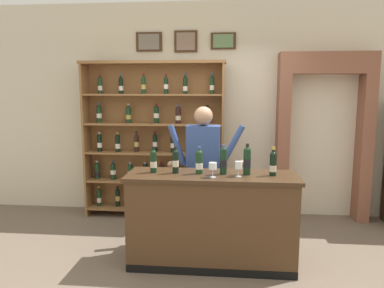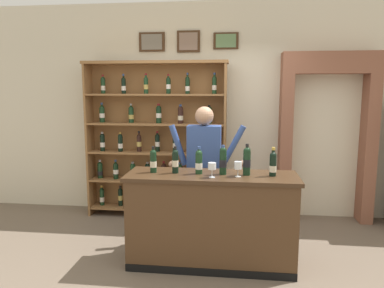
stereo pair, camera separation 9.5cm
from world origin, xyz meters
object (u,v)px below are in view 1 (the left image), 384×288
tasting_bottle_brunello (273,163)px  wine_glass_spare (213,167)px  wine_shelf (154,138)px  shopkeeper (203,159)px  tasting_bottle_chianti (199,162)px  tasting_bottle_grappa (176,161)px  tasting_bottle_bianco (153,161)px  tasting_bottle_prosecco (223,160)px  tasting_counter (212,220)px  wine_glass_left (239,166)px  tasting_bottle_rosso (247,160)px

tasting_bottle_brunello → wine_glass_spare: bearing=-166.9°
wine_shelf → shopkeeper: (0.76, -0.84, -0.14)m
shopkeeper → tasting_bottle_chianti: shopkeeper is taller
tasting_bottle_grappa → tasting_bottle_bianco: bearing=178.7°
tasting_bottle_chianti → wine_glass_spare: 0.21m
wine_shelf → tasting_bottle_prosecco: bearing=-54.7°
tasting_bottle_grappa → wine_glass_spare: 0.42m
wine_shelf → wine_glass_spare: 1.82m
tasting_counter → tasting_bottle_prosecco: (0.11, 0.02, 0.64)m
tasting_bottle_chianti → tasting_bottle_brunello: tasting_bottle_brunello is taller
tasting_bottle_brunello → wine_glass_left: tasting_bottle_brunello is taller
tasting_bottle_grappa → wine_glass_spare: bearing=-20.9°
wine_shelf → wine_glass_left: 1.91m
tasting_bottle_brunello → wine_glass_spare: size_ratio=1.95×
tasting_bottle_bianco → tasting_bottle_chianti: 0.48m
shopkeeper → wine_glass_spare: size_ratio=10.91×
tasting_bottle_grappa → tasting_bottle_brunello: size_ratio=0.96×
tasting_bottle_bianco → tasting_bottle_prosecco: 0.73m
tasting_bottle_prosecco → tasting_bottle_grappa: bearing=-179.8°
tasting_bottle_grappa → wine_glass_left: (0.65, -0.09, -0.02)m
tasting_bottle_chianti → wine_glass_left: tasting_bottle_chianti is taller
tasting_bottle_bianco → wine_glass_left: 0.89m
wine_shelf → tasting_bottle_rosso: wine_shelf is taller
tasting_bottle_bianco → tasting_bottle_rosso: size_ratio=0.86×
tasting_bottle_prosecco → wine_shelf: bearing=125.3°
tasting_bottle_grappa → wine_glass_spare: size_ratio=1.87×
tasting_bottle_bianco → tasting_bottle_chianti: bearing=-0.9°
wine_glass_left → tasting_bottle_grappa: bearing=172.1°
tasting_bottle_chianti → tasting_bottle_prosecco: (0.25, 0.00, 0.02)m
wine_glass_left → wine_glass_spare: bearing=-166.7°
tasting_counter → wine_glass_left: bearing=-15.3°
tasting_counter → tasting_bottle_brunello: size_ratio=6.02×
tasting_counter → wine_glass_spare: size_ratio=11.72×
tasting_bottle_chianti → wine_glass_left: 0.41m
tasting_bottle_grappa → shopkeeper: bearing=66.5°
wine_glass_left → tasting_bottle_rosso: bearing=45.8°
wine_shelf → tasting_bottle_brunello: (1.51, -1.43, -0.04)m
tasting_bottle_grappa → tasting_bottle_brunello: (1.00, -0.01, -0.00)m
tasting_bottle_rosso → tasting_bottle_brunello: size_ratio=1.10×
tasting_counter → tasting_bottle_rosso: size_ratio=5.49×
wine_glass_left → tasting_bottle_brunello: bearing=13.0°
tasting_bottle_bianco → wine_glass_spare: (0.63, -0.16, -0.02)m
tasting_bottle_chianti → tasting_bottle_brunello: (0.75, -0.01, -0.00)m
tasting_bottle_bianco → tasting_bottle_brunello: size_ratio=0.94×
tasting_counter → wine_shelf: bearing=121.8°
wine_shelf → wine_glass_spare: bearing=-60.1°
wine_shelf → wine_glass_left: wine_shelf is taller
wine_shelf → tasting_bottle_grappa: size_ratio=7.90×
tasting_bottle_bianco → tasting_bottle_brunello: bearing=-0.7°
shopkeeper → wine_glass_spare: 0.75m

